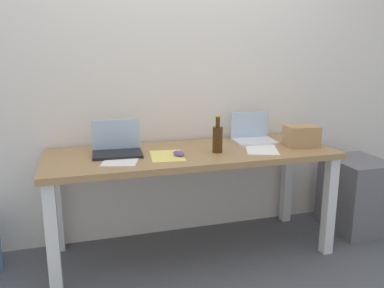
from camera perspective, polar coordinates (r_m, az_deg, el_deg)
The scene contains 12 objects.
ground_plane at distance 2.93m, azimuth 0.00°, elevation -15.28°, with size 8.00×8.00×0.00m, color #515459.
back_wall at distance 2.97m, azimuth -2.30°, elevation 11.31°, with size 5.20×0.08×2.60m, color silver.
desk at distance 2.68m, azimuth 0.00°, elevation -3.02°, with size 1.95×0.70×0.74m.
laptop_left at distance 2.62m, azimuth -10.88°, elevation -0.48°, with size 0.33×0.25×0.22m.
laptop_right at distance 2.98m, azimuth 8.88°, elevation 1.19°, with size 0.32×0.26×0.21m.
beer_bottle at distance 2.61m, azimuth 3.74°, elevation 0.84°, with size 0.07×0.07×0.25m.
computer_mouse at distance 2.53m, azimuth -1.95°, elevation -1.40°, with size 0.06×0.10×0.03m, color #724799.
cardboard_box at distance 2.90m, azimuth 15.64°, elevation 1.15°, with size 0.23×0.17×0.15m, color tan.
paper_sheet_front_right at distance 2.74m, azimuth 10.11°, elevation -0.79°, with size 0.21×0.30×0.00m, color white.
paper_sheet_front_left at distance 2.48m, azimuth -10.26°, elevation -2.26°, with size 0.21×0.30×0.00m, color white.
paper_yellow_folder at distance 2.54m, azimuth -3.66°, elevation -1.72°, with size 0.21×0.30×0.00m, color #F4E06B.
filing_cabinet at distance 3.41m, azimuth 22.69°, elevation -6.82°, with size 0.40×0.48×0.58m, color slate.
Camera 1 is at (-0.73, -2.47, 1.40)m, focal length 36.59 mm.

